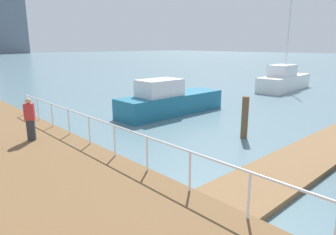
% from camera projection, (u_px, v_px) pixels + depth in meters
% --- Properties ---
extents(ground_plane, '(300.00, 300.00, 0.00)m').
position_uv_depth(ground_plane, '(102.00, 119.00, 16.77)').
color(ground_plane, slate).
extents(floating_dock, '(15.03, 2.00, 0.18)m').
position_uv_depth(floating_dock, '(326.00, 147.00, 12.02)').
color(floating_dock, olive).
rests_on(floating_dock, ground_plane).
extents(boardwalk_railing, '(0.06, 25.71, 1.08)m').
position_uv_depth(boardwalk_railing, '(217.00, 170.00, 6.93)').
color(boardwalk_railing, white).
rests_on(boardwalk_railing, boardwalk).
extents(dock_piling_1, '(0.30, 0.30, 1.85)m').
position_uv_depth(dock_piling_1, '(245.00, 118.00, 13.27)').
color(dock_piling_1, brown).
rests_on(dock_piling_1, ground_plane).
extents(moored_boat_1, '(7.53, 2.72, 7.82)m').
position_uv_depth(moored_boat_1, '(284.00, 80.00, 27.57)').
color(moored_boat_1, white).
rests_on(moored_boat_1, ground_plane).
extents(moored_boat_2, '(7.05, 2.04, 2.11)m').
position_uv_depth(moored_boat_2, '(169.00, 101.00, 18.02)').
color(moored_boat_2, '#1E6B8C').
rests_on(moored_boat_2, ground_plane).
extents(pedestrian_0, '(0.42, 0.38, 1.67)m').
position_uv_depth(pedestrian_0, '(30.00, 119.00, 11.65)').
color(pedestrian_0, '#333338').
rests_on(pedestrian_0, boardwalk).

